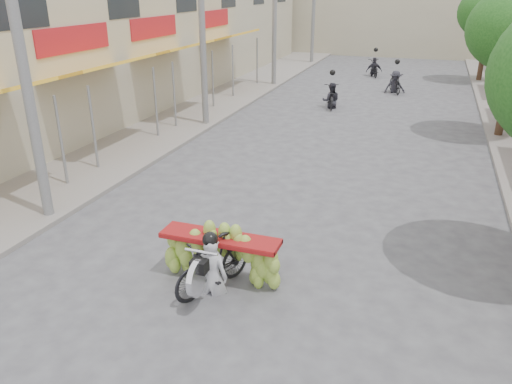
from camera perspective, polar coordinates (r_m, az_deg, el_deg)
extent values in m
plane|color=#545358|center=(8.12, -6.28, -17.19)|extent=(120.00, 120.00, 0.00)
cube|color=gray|center=(23.38, -6.26, 9.81)|extent=(4.00, 60.00, 0.12)
cube|color=#B4AB8E|center=(24.66, -18.64, 16.41)|extent=(8.00, 40.00, 6.00)
cylinder|color=slate|center=(14.37, -21.37, 5.25)|extent=(0.08, 0.08, 2.55)
cube|color=yellow|center=(17.01, -17.34, 13.40)|extent=(1.77, 4.00, 0.53)
cylinder|color=slate|center=(15.41, -18.09, 6.80)|extent=(0.08, 0.08, 2.55)
cylinder|color=slate|center=(18.31, -11.40, 9.84)|extent=(0.08, 0.08, 2.55)
cube|color=#AD1721|center=(17.45, -20.11, 16.10)|extent=(0.10, 3.50, 0.80)
cube|color=yellow|center=(21.22, -9.25, 15.74)|extent=(1.77, 4.00, 0.53)
cylinder|color=slate|center=(19.50, -9.32, 10.75)|extent=(0.08, 0.08, 2.55)
cylinder|color=slate|center=(22.67, -4.97, 12.60)|extent=(0.08, 0.08, 2.55)
cube|color=#AD1721|center=(21.57, -11.57, 17.97)|extent=(0.10, 3.50, 0.80)
cube|color=yellow|center=(26.63, -2.94, 17.33)|extent=(1.77, 4.00, 0.53)
cylinder|color=slate|center=(24.85, -2.67, 13.53)|extent=(0.08, 0.08, 2.55)
cylinder|color=slate|center=(28.19, 0.13, 14.64)|extent=(0.08, 0.08, 2.55)
cube|color=#AD1721|center=(26.91, -4.82, 19.16)|extent=(0.10, 3.50, 0.80)
cube|color=#1E2328|center=(15.88, -25.32, 18.49)|extent=(0.08, 2.00, 1.10)
cube|color=#1E2328|center=(19.83, -14.93, 20.22)|extent=(0.08, 2.00, 1.10)
cylinder|color=slate|center=(26.20, 27.19, 11.61)|extent=(0.08, 0.08, 2.55)
cylinder|color=slate|center=(29.93, 26.41, 12.84)|extent=(0.08, 0.08, 2.55)
cube|color=#B4AB8E|center=(43.70, 16.48, 19.54)|extent=(20.00, 6.00, 7.00)
cylinder|color=slate|center=(11.95, -25.41, 14.85)|extent=(0.24, 0.24, 8.00)
cylinder|color=slate|center=(19.45, -6.21, 19.00)|extent=(0.24, 0.24, 8.00)
cylinder|color=slate|center=(27.85, 2.14, 20.16)|extent=(0.24, 0.24, 8.00)
cylinder|color=slate|center=(36.53, 6.62, 20.61)|extent=(0.24, 0.24, 8.00)
cylinder|color=#3A2719|center=(20.06, 26.66, 9.96)|extent=(0.28, 0.28, 3.20)
cylinder|color=#3A2719|center=(31.88, 24.51, 14.21)|extent=(0.28, 0.28, 3.20)
ellipsoid|color=#22581A|center=(31.71, 25.18, 18.11)|extent=(3.40, 3.40, 2.90)
imported|color=black|center=(9.11, -4.93, -8.19)|extent=(1.21, 1.86, 1.06)
cylinder|color=silver|center=(8.56, -6.73, -9.76)|extent=(0.10, 0.66, 0.66)
cube|color=black|center=(8.55, -6.50, -8.41)|extent=(0.28, 0.22, 0.22)
cylinder|color=silver|center=(8.51, -6.27, -6.81)|extent=(0.60, 0.05, 0.05)
cube|color=maroon|center=(9.22, -4.12, -5.29)|extent=(2.25, 0.55, 0.10)
imported|color=silver|center=(8.79, -5.19, -5.17)|extent=(0.58, 0.43, 1.60)
sphere|color=black|center=(8.44, -5.45, -0.63)|extent=(0.28, 0.28, 0.28)
imported|color=white|center=(22.79, 26.88, 9.43)|extent=(0.86, 0.61, 1.60)
imported|color=black|center=(23.21, 8.59, 10.69)|extent=(1.01, 1.83, 0.98)
imported|color=#292830|center=(23.09, 8.68, 12.23)|extent=(0.88, 0.64, 1.65)
sphere|color=black|center=(23.02, 8.75, 13.35)|extent=(0.26, 0.26, 0.26)
imported|color=black|center=(27.20, 15.62, 11.96)|extent=(1.16, 1.89, 1.07)
imported|color=#292830|center=(27.10, 15.75, 13.18)|extent=(1.18, 0.90, 1.65)
sphere|color=black|center=(27.04, 15.85, 14.13)|extent=(0.26, 0.26, 0.26)
imported|color=black|center=(32.06, 13.36, 13.59)|extent=(1.11, 1.84, 0.97)
imported|color=#292830|center=(31.97, 13.47, 14.72)|extent=(1.08, 0.80, 1.65)
sphere|color=black|center=(31.91, 13.54, 15.53)|extent=(0.26, 0.26, 0.26)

